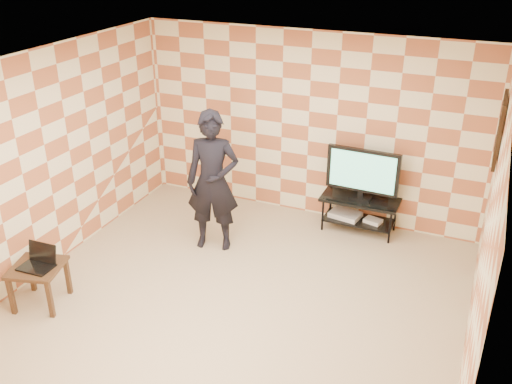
# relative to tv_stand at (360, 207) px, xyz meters

# --- Properties ---
(floor) EXTENTS (5.00, 5.00, 0.00)m
(floor) POSITION_rel_tv_stand_xyz_m (-0.88, -2.23, -0.37)
(floor) COLOR tan
(floor) RESTS_ON ground
(wall_back) EXTENTS (5.00, 0.02, 2.70)m
(wall_back) POSITION_rel_tv_stand_xyz_m (-0.88, 0.27, 0.98)
(wall_back) COLOR beige
(wall_back) RESTS_ON ground
(wall_front) EXTENTS (5.00, 0.02, 2.70)m
(wall_front) POSITION_rel_tv_stand_xyz_m (-0.88, -4.73, 0.98)
(wall_front) COLOR beige
(wall_front) RESTS_ON ground
(wall_left) EXTENTS (0.02, 5.00, 2.70)m
(wall_left) POSITION_rel_tv_stand_xyz_m (-3.38, -2.23, 0.98)
(wall_left) COLOR beige
(wall_left) RESTS_ON ground
(wall_right) EXTENTS (0.02, 5.00, 2.70)m
(wall_right) POSITION_rel_tv_stand_xyz_m (1.62, -2.23, 0.98)
(wall_right) COLOR beige
(wall_right) RESTS_ON ground
(ceiling) EXTENTS (5.00, 5.00, 0.02)m
(ceiling) POSITION_rel_tv_stand_xyz_m (-0.88, -2.23, 2.33)
(ceiling) COLOR white
(ceiling) RESTS_ON wall_back
(wall_art) EXTENTS (0.04, 0.72, 0.72)m
(wall_art) POSITION_rel_tv_stand_xyz_m (1.59, -0.68, 1.58)
(wall_art) COLOR black
(wall_art) RESTS_ON wall_right
(tv_stand) EXTENTS (1.08, 0.48, 0.50)m
(tv_stand) POSITION_rel_tv_stand_xyz_m (0.00, 0.00, 0.00)
(tv_stand) COLOR black
(tv_stand) RESTS_ON floor
(tv) EXTENTS (1.01, 0.20, 0.73)m
(tv) POSITION_rel_tv_stand_xyz_m (0.00, -0.00, 0.54)
(tv) COLOR black
(tv) RESTS_ON tv_stand
(dvd_player) EXTENTS (0.47, 0.37, 0.07)m
(dvd_player) POSITION_rel_tv_stand_xyz_m (-0.20, 0.00, -0.16)
(dvd_player) COLOR silver
(dvd_player) RESTS_ON tv_stand
(game_console) EXTENTS (0.27, 0.22, 0.05)m
(game_console) POSITION_rel_tv_stand_xyz_m (0.21, -0.01, -0.17)
(game_console) COLOR silver
(game_console) RESTS_ON tv_stand
(side_table) EXTENTS (0.67, 0.67, 0.50)m
(side_table) POSITION_rel_tv_stand_xyz_m (-2.92, -3.12, 0.04)
(side_table) COLOR #312011
(side_table) RESTS_ON floor
(laptop) EXTENTS (0.38, 0.30, 0.25)m
(laptop) POSITION_rel_tv_stand_xyz_m (-2.90, -3.10, 0.19)
(laptop) COLOR black
(laptop) RESTS_ON side_table
(person) EXTENTS (0.78, 0.62, 1.89)m
(person) POSITION_rel_tv_stand_xyz_m (-1.69, -1.17, 0.58)
(person) COLOR black
(person) RESTS_ON floor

